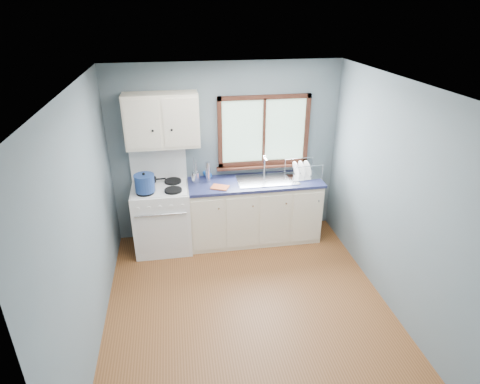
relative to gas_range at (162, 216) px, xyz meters
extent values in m
cube|color=brown|center=(0.95, -1.47, -0.50)|extent=(3.20, 3.60, 0.02)
cube|color=white|center=(0.95, -1.47, 2.02)|extent=(3.20, 3.60, 0.02)
cube|color=slate|center=(0.95, 0.34, 0.76)|extent=(3.20, 0.02, 2.50)
cube|color=slate|center=(0.95, -3.28, 0.76)|extent=(3.20, 0.02, 2.50)
cube|color=slate|center=(-0.66, -1.47, 0.76)|extent=(0.02, 3.60, 2.50)
cube|color=slate|center=(2.56, -1.47, 0.76)|extent=(0.02, 3.60, 2.50)
cube|color=white|center=(0.00, -0.01, -0.03)|extent=(0.76, 0.65, 0.92)
cube|color=white|center=(0.00, 0.30, 0.65)|extent=(0.76, 0.05, 0.44)
cube|color=silver|center=(0.00, -0.01, 0.43)|extent=(0.72, 0.59, 0.01)
cylinder|color=black|center=(-0.18, -0.16, 0.45)|extent=(0.23, 0.23, 0.03)
cylinder|color=black|center=(0.18, -0.16, 0.45)|extent=(0.23, 0.23, 0.03)
cylinder|color=black|center=(-0.18, 0.14, 0.45)|extent=(0.23, 0.23, 0.03)
cylinder|color=black|center=(0.18, 0.14, 0.45)|extent=(0.23, 0.23, 0.03)
cylinder|color=silver|center=(0.00, -0.35, 0.21)|extent=(0.66, 0.02, 0.02)
cube|color=silver|center=(0.00, -0.33, -0.09)|extent=(0.66, 0.01, 0.55)
cube|color=#EFE2C4|center=(1.31, 0.02, -0.05)|extent=(1.85, 0.60, 0.88)
cube|color=black|center=(1.31, 0.04, -0.45)|extent=(1.85, 0.54, 0.08)
cube|color=#1A1F45|center=(1.31, 0.02, 0.41)|extent=(1.89, 0.64, 0.04)
cube|color=silver|center=(1.49, 0.02, 0.43)|extent=(0.84, 0.46, 0.01)
cube|color=silver|center=(1.29, 0.02, 0.36)|extent=(0.36, 0.40, 0.14)
cube|color=silver|center=(1.69, 0.02, 0.36)|extent=(0.36, 0.40, 0.14)
cylinder|color=silver|center=(1.49, 0.22, 0.57)|extent=(0.02, 0.02, 0.28)
cylinder|color=silver|center=(1.49, 0.15, 0.70)|extent=(0.02, 0.16, 0.02)
sphere|color=silver|center=(1.49, 0.22, 0.71)|extent=(0.04, 0.04, 0.04)
cube|color=#9EC6A8|center=(1.49, 0.32, 1.06)|extent=(1.22, 0.01, 0.92)
cube|color=#421F14|center=(1.49, 0.30, 1.53)|extent=(1.30, 0.05, 0.06)
cube|color=#421F14|center=(1.49, 0.30, 0.59)|extent=(1.30, 0.05, 0.06)
cube|color=#421F14|center=(0.87, 0.30, 1.06)|extent=(0.06, 0.05, 1.00)
cube|color=#421F14|center=(2.10, 0.30, 1.06)|extent=(0.06, 0.05, 1.00)
cube|color=#421F14|center=(1.49, 0.30, 1.06)|extent=(0.03, 0.05, 0.92)
cube|color=#421F14|center=(1.49, 0.27, 0.54)|extent=(1.36, 0.10, 0.03)
cube|color=#EFE2C4|center=(0.10, 0.16, 1.31)|extent=(0.95, 0.32, 0.70)
cube|color=#EFE2C4|center=(-0.14, -0.01, 1.31)|extent=(0.44, 0.01, 0.62)
cube|color=#EFE2C4|center=(0.34, -0.01, 1.31)|extent=(0.44, 0.01, 0.62)
sphere|color=black|center=(-0.02, -0.02, 1.23)|extent=(0.03, 0.03, 0.03)
sphere|color=black|center=(0.22, -0.02, 1.23)|extent=(0.03, 0.03, 0.03)
cylinder|color=black|center=(-0.17, 0.15, 0.49)|extent=(0.27, 0.27, 0.05)
cube|color=black|center=(0.01, 0.15, 0.49)|extent=(0.15, 0.03, 0.02)
cylinder|color=navy|center=(-0.17, -0.15, 0.57)|extent=(0.33, 0.33, 0.21)
cylinder|color=navy|center=(-0.17, -0.15, 0.69)|extent=(0.35, 0.35, 0.01)
sphere|color=black|center=(-0.17, -0.15, 0.70)|extent=(0.05, 0.05, 0.04)
cylinder|color=silver|center=(0.50, 0.12, 0.50)|extent=(0.13, 0.13, 0.14)
cylinder|color=silver|center=(0.51, 0.13, 0.65)|extent=(0.01, 0.01, 0.21)
cylinder|color=silver|center=(0.48, 0.13, 0.66)|extent=(0.01, 0.01, 0.25)
cylinder|color=silver|center=(0.50, 0.10, 0.64)|extent=(0.01, 0.01, 0.19)
cylinder|color=silver|center=(0.66, 0.10, 0.57)|extent=(0.09, 0.09, 0.29)
imported|color=blue|center=(0.69, 0.19, 0.54)|extent=(0.11, 0.11, 0.23)
cube|color=#CE5E33|center=(0.80, -0.13, 0.43)|extent=(0.27, 0.24, 0.02)
cube|color=silver|center=(2.02, 0.07, 0.43)|extent=(0.49, 0.39, 0.02)
cylinder|color=silver|center=(1.82, -0.11, 0.53)|extent=(0.01, 0.01, 0.22)
cylinder|color=silver|center=(2.25, -0.07, 0.53)|extent=(0.01, 0.01, 0.22)
cylinder|color=silver|center=(1.79, 0.21, 0.53)|extent=(0.01, 0.01, 0.22)
cylinder|color=silver|center=(2.22, 0.25, 0.53)|extent=(0.01, 0.01, 0.22)
cylinder|color=silver|center=(2.04, -0.09, 0.64)|extent=(0.43, 0.05, 0.01)
cylinder|color=silver|center=(2.00, 0.23, 0.64)|extent=(0.43, 0.05, 0.01)
cylinder|color=white|center=(1.91, 0.06, 0.55)|extent=(0.09, 0.24, 0.23)
cylinder|color=white|center=(2.00, 0.07, 0.55)|extent=(0.09, 0.24, 0.23)
cylinder|color=white|center=(2.08, 0.08, 0.55)|extent=(0.09, 0.24, 0.23)
camera|label=1|loc=(0.26, -4.99, 2.68)|focal=30.00mm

